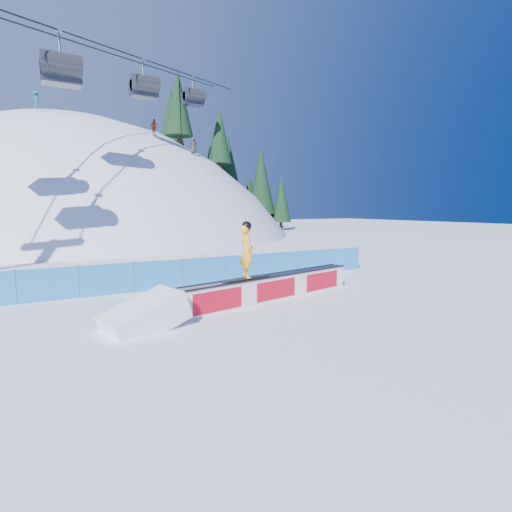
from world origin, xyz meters
TOP-DOWN VIEW (x-y plane):
  - ground at (0.00, 0.00)m, footprint 160.00×160.00m
  - snow_hill at (0.00, 42.00)m, footprint 64.00×64.00m
  - treeline at (21.39, 39.43)m, footprint 19.65×10.26m
  - safety_fence at (0.00, 4.50)m, footprint 22.05×0.05m
  - chairlift at (4.74, 27.49)m, footprint 40.80×41.70m
  - rail_box at (2.97, 0.58)m, footprint 7.84×2.17m
  - snow_ramp at (-1.86, -0.43)m, footprint 2.52×1.86m
  - snowboarder at (1.82, 0.34)m, footprint 1.89×0.71m
  - distant_skiers at (0.62, 29.32)m, footprint 20.14×10.39m

SIDE VIEW (x-z plane):
  - snow_hill at x=0.00m, z-range -50.00..14.00m
  - ground at x=0.00m, z-range 0.00..0.00m
  - snow_ramp at x=-1.86m, z-range -0.71..0.71m
  - rail_box at x=2.97m, z-range -0.01..0.94m
  - safety_fence at x=0.00m, z-range -0.05..1.25m
  - snowboarder at x=1.82m, z-range 0.93..2.88m
  - treeline at x=21.39m, z-range 0.11..20.76m
  - distant_skiers at x=0.62m, z-range 7.39..14.45m
  - chairlift at x=4.74m, z-range 5.89..27.89m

